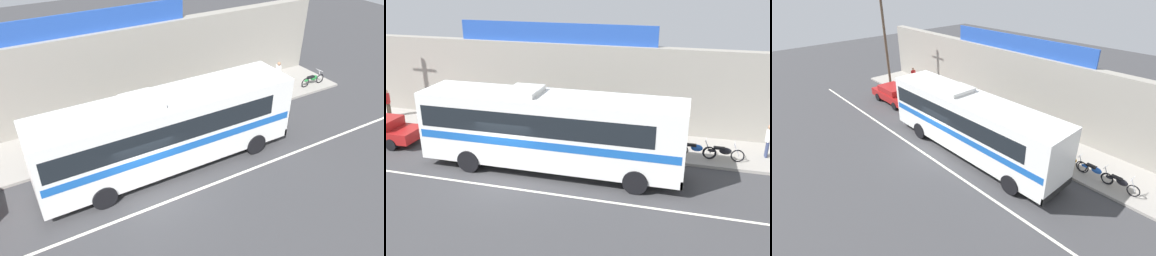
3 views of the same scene
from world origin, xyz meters
The scene contains 13 objects.
ground_plane centered at (0.00, 0.00, 0.00)m, with size 70.00×70.00×0.00m, color #3A3A3D.
sidewalk_slab centered at (0.00, 5.20, 0.07)m, with size 30.00×3.60×0.14m, color gray.
storefront_facade centered at (0.00, 7.35, 2.40)m, with size 30.00×0.70×4.80m, color gray.
storefront_billboard centered at (-0.01, 7.35, 5.35)m, with size 11.42×0.12×1.10m, color #234CAD.
road_center_stripe centered at (0.00, -0.80, 0.00)m, with size 30.00×0.14×0.01m, color silver.
intercity_bus centered at (1.64, 1.35, 2.07)m, with size 11.82×2.62×3.78m.
parked_car centered at (-8.17, 2.08, 0.74)m, with size 4.49×1.84×1.37m.
utility_pole centered at (-11.82, 3.83, 4.36)m, with size 1.60×0.22×8.16m.
motorcycle_purple centered at (8.01, 4.22, 0.57)m, with size 1.90×0.56×0.94m.
motorcycle_orange centered at (6.62, 4.25, 0.57)m, with size 1.92×0.56×0.94m.
motorcycle_black centered at (9.32, 4.19, 0.57)m, with size 1.87×0.56×0.94m.
pedestrian_by_curb centered at (-10.25, 5.45, 1.12)m, with size 0.30×0.48×1.69m.
pedestrian_far_left centered at (1.85, 4.57, 1.14)m, with size 0.30×0.48×1.71m.
Camera 3 is at (12.66, -9.29, 9.73)m, focal length 27.83 mm.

